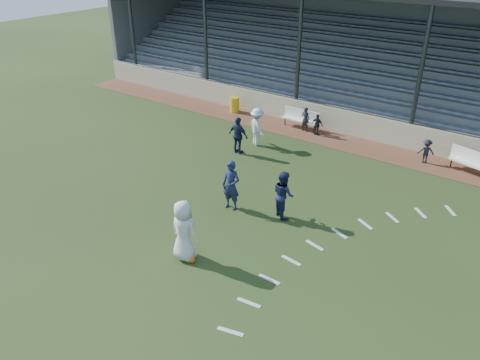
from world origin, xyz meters
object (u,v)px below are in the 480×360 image
trash_bin (235,105)px  bench_right (473,161)px  bench_left (301,117)px  football (192,260)px  player_navy_lead (231,185)px  player_white_lead (184,231)px

trash_bin → bench_right: bearing=-1.3°
bench_left → bench_right: same height
football → player_navy_lead: bearing=106.0°
bench_right → football: bench_right is taller
bench_right → football: size_ratio=10.12×
bench_right → football: 12.56m
football → player_navy_lead: size_ratio=0.11×
bench_left → football: (2.77, -11.62, -0.48)m
bench_left → football: 11.96m
player_white_lead → player_navy_lead: player_white_lead is taller
player_white_lead → player_navy_lead: size_ratio=1.07×
trash_bin → football: (6.92, -11.58, -0.33)m
trash_bin → player_navy_lead: player_navy_lead is taller
bench_left → football: bearing=-76.0°
football → bench_left: bearing=103.4°
trash_bin → bench_left: bearing=0.6°
bench_right → player_navy_lead: (-6.42, -8.04, 0.35)m
bench_left → player_white_lead: bearing=-77.4°
bench_left → football: size_ratio=9.98×
bench_left → player_white_lead: size_ratio=1.01×
player_navy_lead → player_white_lead: bearing=-85.7°
player_navy_lead → bench_left: bearing=95.8°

